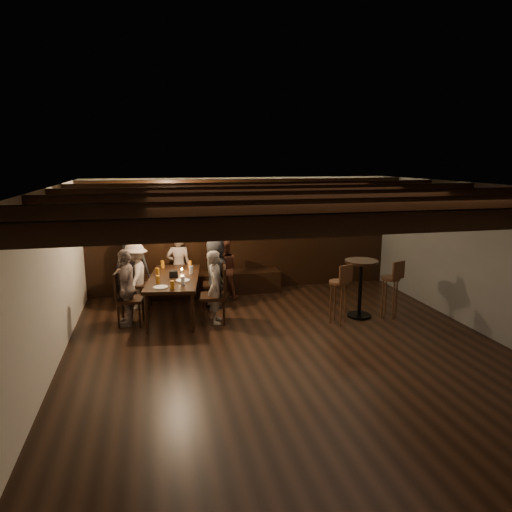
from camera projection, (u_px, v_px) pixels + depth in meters
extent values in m
plane|color=black|center=(291.00, 352.00, 6.68)|extent=(7.00, 7.00, 0.00)
plane|color=black|center=(294.00, 187.00, 6.18)|extent=(7.00, 7.00, 0.00)
plane|color=beige|center=(243.00, 234.00, 9.76)|extent=(6.50, 0.00, 6.50)
plane|color=#52524F|center=(491.00, 262.00, 7.15)|extent=(0.00, 7.00, 7.00)
plane|color=beige|center=(45.00, 287.00, 5.71)|extent=(0.00, 7.00, 7.00)
cube|color=black|center=(244.00, 264.00, 9.86)|extent=(6.50, 0.08, 1.10)
cube|color=black|center=(209.00, 284.00, 9.50)|extent=(3.00, 0.45, 0.45)
cube|color=black|center=(206.00, 210.00, 9.38)|extent=(0.62, 0.12, 0.72)
cube|color=black|center=(206.00, 210.00, 9.32)|extent=(0.50, 0.02, 0.58)
cube|color=black|center=(411.00, 222.00, 3.43)|extent=(6.50, 0.10, 0.16)
cube|color=black|center=(347.00, 207.00, 4.54)|extent=(6.50, 0.10, 0.16)
cube|color=black|center=(308.00, 197.00, 5.64)|extent=(6.50, 0.10, 0.16)
cube|color=black|center=(282.00, 191.00, 6.75)|extent=(6.50, 0.10, 0.16)
cube|color=black|center=(263.00, 186.00, 7.85)|extent=(6.50, 0.10, 0.16)
cube|color=black|center=(249.00, 183.00, 8.96)|extent=(6.50, 0.10, 0.16)
sphere|color=#FFE099|center=(103.00, 191.00, 8.36)|extent=(0.07, 0.07, 0.07)
sphere|color=#FFE099|center=(179.00, 190.00, 8.66)|extent=(0.07, 0.07, 0.07)
sphere|color=#FFE099|center=(249.00, 189.00, 8.97)|extent=(0.07, 0.07, 0.07)
sphere|color=#FFE099|center=(315.00, 188.00, 9.27)|extent=(0.07, 0.07, 0.07)
sphere|color=#FFE099|center=(377.00, 187.00, 9.57)|extent=(0.07, 0.07, 0.07)
cube|color=black|center=(174.00, 278.00, 8.16)|extent=(1.12, 2.01, 0.06)
cylinder|color=black|center=(146.00, 314.00, 7.33)|extent=(0.06, 0.06, 0.66)
cylinder|color=black|center=(160.00, 284.00, 9.07)|extent=(0.06, 0.06, 0.66)
cylinder|color=black|center=(193.00, 313.00, 7.39)|extent=(0.06, 0.06, 0.66)
cylinder|color=black|center=(197.00, 284.00, 9.13)|extent=(0.06, 0.06, 0.66)
cube|color=black|center=(139.00, 285.00, 8.59)|extent=(0.49, 0.49, 0.05)
cube|color=black|center=(128.00, 272.00, 8.52)|extent=(0.10, 0.43, 0.47)
cube|color=black|center=(130.00, 300.00, 7.71)|extent=(0.49, 0.49, 0.05)
cube|color=black|center=(118.00, 285.00, 7.64)|extent=(0.10, 0.43, 0.47)
cube|color=black|center=(214.00, 285.00, 8.70)|extent=(0.46, 0.46, 0.05)
cube|color=black|center=(223.00, 272.00, 8.67)|extent=(0.10, 0.41, 0.45)
cube|color=black|center=(213.00, 296.00, 7.82)|extent=(0.51, 0.51, 0.05)
cube|color=black|center=(225.00, 281.00, 7.78)|extent=(0.11, 0.45, 0.49)
imported|color=#2A2A2D|center=(132.00, 267.00, 8.96)|extent=(0.73, 0.53, 1.38)
imported|color=gray|center=(179.00, 266.00, 9.18)|extent=(0.52, 0.38, 1.32)
imported|color=brown|center=(224.00, 269.00, 9.12)|extent=(0.66, 0.55, 1.23)
imported|color=#BDACA0|center=(136.00, 276.00, 8.54)|extent=(0.58, 0.88, 1.26)
imported|color=gray|center=(126.00, 287.00, 7.66)|extent=(0.43, 0.81, 1.32)
imported|color=#272729|center=(216.00, 272.00, 8.66)|extent=(0.52, 0.71, 1.34)
imported|color=gray|center=(216.00, 287.00, 7.79)|extent=(0.37, 0.50, 1.27)
cylinder|color=#BF7219|center=(162.00, 264.00, 8.79)|extent=(0.07, 0.07, 0.14)
cylinder|color=#BF7219|center=(190.00, 264.00, 8.79)|extent=(0.07, 0.07, 0.14)
cylinder|color=#BF7219|center=(157.00, 272.00, 8.21)|extent=(0.07, 0.07, 0.14)
cylinder|color=silver|center=(191.00, 270.00, 8.35)|extent=(0.07, 0.07, 0.14)
cylinder|color=#BF7219|center=(158.00, 280.00, 7.68)|extent=(0.07, 0.07, 0.14)
cylinder|color=silver|center=(183.00, 281.00, 7.61)|extent=(0.07, 0.07, 0.14)
cylinder|color=#BF7219|center=(172.00, 285.00, 7.36)|extent=(0.07, 0.07, 0.14)
cylinder|color=white|center=(161.00, 287.00, 7.45)|extent=(0.24, 0.24, 0.01)
cylinder|color=white|center=(183.00, 280.00, 7.87)|extent=(0.24, 0.24, 0.01)
cube|color=black|center=(173.00, 274.00, 8.09)|extent=(0.15, 0.10, 0.12)
cylinder|color=beige|center=(182.00, 271.00, 8.45)|extent=(0.05, 0.05, 0.05)
cylinder|color=black|center=(359.00, 315.00, 8.20)|extent=(0.43, 0.43, 0.04)
cylinder|color=black|center=(360.00, 289.00, 8.09)|extent=(0.07, 0.07, 0.97)
cylinder|color=black|center=(362.00, 262.00, 7.99)|extent=(0.58, 0.58, 0.05)
cylinder|color=#341F10|center=(339.00, 282.00, 7.75)|extent=(0.33, 0.33, 0.05)
cube|color=#341F10|center=(346.00, 274.00, 7.59)|extent=(0.28, 0.13, 0.31)
cylinder|color=#341F10|center=(391.00, 278.00, 8.02)|extent=(0.33, 0.33, 0.05)
cube|color=#341F10|center=(399.00, 270.00, 7.85)|extent=(0.28, 0.13, 0.31)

